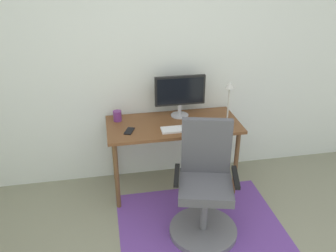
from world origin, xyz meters
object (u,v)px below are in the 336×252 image
computer_mouse (213,126)px  cell_phone (129,131)px  keyboard (184,129)px  coffee_cup (117,116)px  desk (173,131)px  office_chair (205,194)px  monitor (180,93)px  desk_lamp (229,97)px

computer_mouse → cell_phone: (-0.79, 0.06, -0.01)m
keyboard → coffee_cup: size_ratio=4.17×
desk → keyboard: 0.19m
computer_mouse → office_chair: (-0.21, -0.53, -0.37)m
monitor → cell_phone: size_ratio=3.61×
coffee_cup → office_chair: bearing=-52.0°
monitor → computer_mouse: monitor is taller
computer_mouse → coffee_cup: size_ratio=1.01×
desk → keyboard: size_ratio=3.02×
desk → coffee_cup: 0.57m
desk → office_chair: office_chair is taller
desk_lamp → keyboard: bearing=-168.9°
computer_mouse → office_chair: 0.69m
cell_phone → office_chair: size_ratio=0.14×
desk → office_chair: bearing=-78.9°
desk → computer_mouse: 0.40m
desk → coffee_cup: (-0.53, 0.16, 0.14)m
keyboard → cell_phone: keyboard is taller
desk_lamp → office_chair: bearing=-121.8°
desk_lamp → office_chair: (-0.39, -0.63, -0.62)m
keyboard → coffee_cup: coffee_cup is taller
desk → desk_lamp: 0.64m
desk → monitor: bearing=58.3°
keyboard → computer_mouse: (0.28, -0.01, 0.01)m
desk_lamp → office_chair: size_ratio=0.40×
keyboard → computer_mouse: 0.28m
monitor → computer_mouse: bearing=-51.8°
desk_lamp → office_chair: 0.97m
desk → computer_mouse: (0.35, -0.16, 0.10)m
monitor → desk: bearing=-121.7°
coffee_cup → office_chair: office_chair is taller
computer_mouse → coffee_cup: coffee_cup is taller
desk → desk_lamp: (0.53, -0.06, 0.35)m
monitor → computer_mouse: 0.47m
keyboard → cell_phone: (-0.51, 0.06, -0.00)m
keyboard → desk: bearing=114.7°
coffee_cup → office_chair: (0.67, -0.86, -0.41)m
cell_phone → keyboard: bearing=15.8°
keyboard → cell_phone: bearing=173.6°
desk → cell_phone: cell_phone is taller
keyboard → computer_mouse: bearing=-1.2°
cell_phone → office_chair: (0.57, -0.60, -0.36)m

